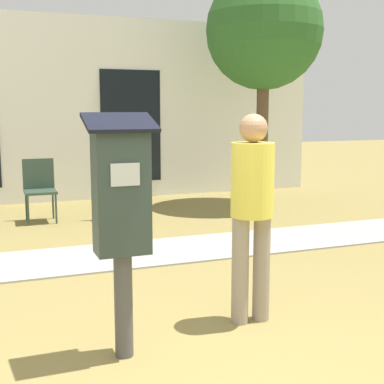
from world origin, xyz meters
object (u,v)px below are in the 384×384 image
object	(u,v)px
person_standing	(252,202)
outdoor_chair_middle	(39,185)
parking_meter	(121,204)
outdoor_chair_right	(116,185)

from	to	relation	value
person_standing	outdoor_chair_middle	world-z (taller)	person_standing
parking_meter	outdoor_chair_right	size ratio (longest dim) A/B	1.77
parking_meter	person_standing	distance (m)	1.07
parking_meter	outdoor_chair_middle	world-z (taller)	parking_meter
outdoor_chair_right	person_standing	bearing A→B (deg)	-99.16
person_standing	outdoor_chair_middle	xyz separation A→B (m)	(-1.16, 4.41, -0.40)
person_standing	outdoor_chair_right	distance (m)	4.07
parking_meter	outdoor_chair_middle	size ratio (longest dim) A/B	1.77
parking_meter	outdoor_chair_right	bearing A→B (deg)	77.77
parking_meter	outdoor_chair_middle	distance (m)	4.67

